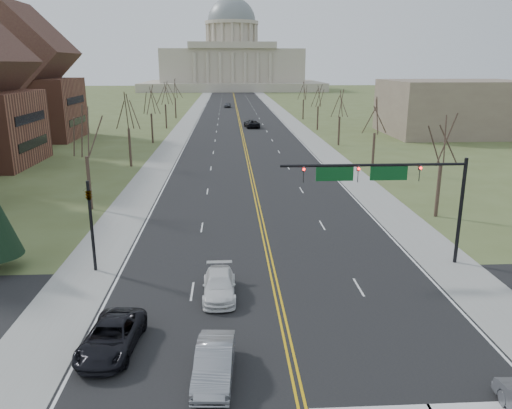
{
  "coord_description": "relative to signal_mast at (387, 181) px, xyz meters",
  "views": [
    {
      "loc": [
        -2.74,
        -17.18,
        13.01
      ],
      "look_at": [
        -0.75,
        18.11,
        3.0
      ],
      "focal_mm": 35.0,
      "sensor_mm": 36.0,
      "label": 1
    }
  ],
  "objects": [
    {
      "name": "ground",
      "position": [
        -7.45,
        -13.5,
        -5.76
      ],
      "size": [
        600.0,
        600.0,
        0.0
      ],
      "primitive_type": "plane",
      "color": "#4F5A2D",
      "rests_on": "ground"
    },
    {
      "name": "road",
      "position": [
        -7.45,
        96.5,
        -5.76
      ],
      "size": [
        20.0,
        380.0,
        0.01
      ],
      "primitive_type": "cube",
      "color": "black",
      "rests_on": "ground"
    },
    {
      "name": "cross_road",
      "position": [
        -7.45,
        -7.5,
        -5.76
      ],
      "size": [
        120.0,
        14.0,
        0.01
      ],
      "primitive_type": "cube",
      "color": "black",
      "rests_on": "ground"
    },
    {
      "name": "sidewalk_left",
      "position": [
        -19.45,
        96.5,
        -5.75
      ],
      "size": [
        4.0,
        380.0,
        0.03
      ],
      "primitive_type": "cube",
      "color": "gray",
      "rests_on": "ground"
    },
    {
      "name": "sidewalk_right",
      "position": [
        4.55,
        96.5,
        -5.75
      ],
      "size": [
        4.0,
        380.0,
        0.03
      ],
      "primitive_type": "cube",
      "color": "gray",
      "rests_on": "ground"
    },
    {
      "name": "center_line",
      "position": [
        -7.45,
        96.5,
        -5.75
      ],
      "size": [
        0.42,
        380.0,
        0.01
      ],
      "primitive_type": "cube",
      "color": "gold",
      "rests_on": "road"
    },
    {
      "name": "edge_line_left",
      "position": [
        -17.25,
        96.5,
        -5.75
      ],
      "size": [
        0.15,
        380.0,
        0.01
      ],
      "primitive_type": "cube",
      "color": "silver",
      "rests_on": "road"
    },
    {
      "name": "edge_line_right",
      "position": [
        2.35,
        96.5,
        -5.75
      ],
      "size": [
        0.15,
        380.0,
        0.01
      ],
      "primitive_type": "cube",
      "color": "silver",
      "rests_on": "road"
    },
    {
      "name": "stop_bar",
      "position": [
        -2.45,
        -14.5,
        -5.75
      ],
      "size": [
        9.5,
        0.5,
        0.01
      ],
      "primitive_type": "cube",
      "color": "silver",
      "rests_on": "road"
    },
    {
      "name": "capitol",
      "position": [
        -7.45,
        236.41,
        8.44
      ],
      "size": [
        90.0,
        60.0,
        50.0
      ],
      "color": "#B3AA95",
      "rests_on": "ground"
    },
    {
      "name": "signal_mast",
      "position": [
        0.0,
        0.0,
        0.0
      ],
      "size": [
        12.12,
        0.44,
        7.2
      ],
      "color": "black",
      "rests_on": "ground"
    },
    {
      "name": "signal_left",
      "position": [
        -18.95,
        0.0,
        -2.05
      ],
      "size": [
        0.32,
        0.36,
        6.0
      ],
      "color": "black",
      "rests_on": "ground"
    },
    {
      "name": "tree_r_0",
      "position": [
        8.05,
        10.5,
        0.79
      ],
      "size": [
        3.74,
        3.74,
        8.5
      ],
      "color": "#3C2D23",
      "rests_on": "ground"
    },
    {
      "name": "tree_l_0",
      "position": [
        -22.95,
        14.5,
        1.18
      ],
      "size": [
        3.96,
        3.96,
        9.0
      ],
      "color": "#3C2D23",
      "rests_on": "ground"
    },
    {
      "name": "tree_r_1",
      "position": [
        8.05,
        30.5,
        0.79
      ],
      "size": [
        3.74,
        3.74,
        8.5
      ],
      "color": "#3C2D23",
      "rests_on": "ground"
    },
    {
      "name": "tree_l_1",
      "position": [
        -22.95,
        34.5,
        1.18
      ],
      "size": [
        3.96,
        3.96,
        9.0
      ],
      "color": "#3C2D23",
      "rests_on": "ground"
    },
    {
      "name": "tree_r_2",
      "position": [
        8.05,
        50.5,
        0.79
      ],
      "size": [
        3.74,
        3.74,
        8.5
      ],
      "color": "#3C2D23",
      "rests_on": "ground"
    },
    {
      "name": "tree_l_2",
      "position": [
        -22.95,
        54.5,
        1.18
      ],
      "size": [
        3.96,
        3.96,
        9.0
      ],
      "color": "#3C2D23",
      "rests_on": "ground"
    },
    {
      "name": "tree_r_3",
      "position": [
        8.05,
        70.5,
        0.79
      ],
      "size": [
        3.74,
        3.74,
        8.5
      ],
      "color": "#3C2D23",
      "rests_on": "ground"
    },
    {
      "name": "tree_l_3",
      "position": [
        -22.95,
        74.5,
        1.18
      ],
      "size": [
        3.96,
        3.96,
        9.0
      ],
      "color": "#3C2D23",
      "rests_on": "ground"
    },
    {
      "name": "tree_r_4",
      "position": [
        8.05,
        90.5,
        0.79
      ],
      "size": [
        3.74,
        3.74,
        8.5
      ],
      "color": "#3C2D23",
      "rests_on": "ground"
    },
    {
      "name": "tree_l_4",
      "position": [
        -22.95,
        94.5,
        1.18
      ],
      "size": [
        3.96,
        3.96,
        9.0
      ],
      "color": "#3C2D23",
      "rests_on": "ground"
    },
    {
      "name": "bldg_left_far",
      "position": [
        -45.44,
        60.5,
        3.78
      ],
      "size": [
        17.1,
        14.28,
        23.25
      ],
      "color": "brown",
      "rests_on": "ground"
    },
    {
      "name": "bldg_right_mass",
      "position": [
        32.55,
        62.5,
        -0.76
      ],
      "size": [
        25.0,
        20.0,
        10.0
      ],
      "primitive_type": "cube",
      "color": "#736051",
      "rests_on": "ground"
    },
    {
      "name": "car_sb_inner_lead",
      "position": [
        -10.91,
        -12.07,
        -5.01
      ],
      "size": [
        1.85,
        4.6,
        1.49
      ],
      "primitive_type": "imported",
      "rotation": [
        0.0,
        0.0,
        -0.06
      ],
      "color": "gray",
      "rests_on": "road"
    },
    {
      "name": "car_sb_outer_lead",
      "position": [
        -15.78,
        -9.61,
        -5.05
      ],
      "size": [
        2.79,
        5.24,
        1.4
      ],
      "primitive_type": "imported",
      "rotation": [
        0.0,
        0.0,
        -0.09
      ],
      "color": "black",
      "rests_on": "road"
    },
    {
      "name": "car_sb_inner_second",
      "position": [
        -10.82,
        -4.2,
        -5.08
      ],
      "size": [
        1.91,
        4.61,
        1.33
      ],
      "primitive_type": "imported",
      "rotation": [
        0.0,
        0.0,
        0.01
      ],
      "color": "white",
      "rests_on": "road"
    },
    {
      "name": "car_far_nb",
      "position": [
        -5.14,
        74.97,
        -4.91
      ],
      "size": [
        3.47,
        6.3,
        1.67
      ],
      "primitive_type": "imported",
      "rotation": [
        0.0,
        0.0,
        3.26
      ],
      "color": "black",
      "rests_on": "road"
    },
    {
      "name": "car_far_sb",
      "position": [
        -10.2,
        125.25,
        -4.99
      ],
      "size": [
        2.32,
        4.65,
        1.52
      ],
      "primitive_type": "imported",
      "rotation": [
        0.0,
        0.0,
        -0.12
      ],
      "color": "#52545A",
      "rests_on": "road"
    }
  ]
}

